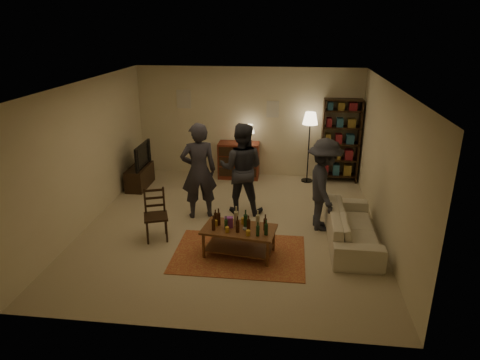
% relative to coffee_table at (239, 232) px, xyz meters
% --- Properties ---
extents(floor, '(6.00, 6.00, 0.00)m').
position_rel_coffee_table_xyz_m(floor, '(-0.27, 1.05, -0.43)').
color(floor, '#C6B793').
rests_on(floor, ground).
extents(room_shell, '(6.00, 6.00, 6.00)m').
position_rel_coffee_table_xyz_m(room_shell, '(-0.92, 4.03, 1.39)').
color(room_shell, beige).
rests_on(room_shell, ground).
extents(rug, '(2.20, 1.50, 0.01)m').
position_rel_coffee_table_xyz_m(rug, '(0.00, -0.00, -0.42)').
color(rug, maroon).
rests_on(rug, ground).
extents(coffee_table, '(1.27, 0.81, 0.83)m').
position_rel_coffee_table_xyz_m(coffee_table, '(0.00, 0.00, 0.00)').
color(coffee_table, brown).
rests_on(coffee_table, ground).
extents(dining_chair, '(0.53, 0.53, 0.95)m').
position_rel_coffee_table_xyz_m(dining_chair, '(-1.56, 0.42, 0.07)').
color(dining_chair, black).
rests_on(dining_chair, ground).
extents(tv_stand, '(0.40, 1.00, 1.06)m').
position_rel_coffee_table_xyz_m(tv_stand, '(-2.71, 2.85, -0.04)').
color(tv_stand, black).
rests_on(tv_stand, ground).
extents(dresser, '(1.00, 0.50, 1.36)m').
position_rel_coffee_table_xyz_m(dresser, '(-0.46, 3.76, 0.05)').
color(dresser, maroon).
rests_on(dresser, ground).
extents(bookshelf, '(0.90, 0.34, 2.02)m').
position_rel_coffee_table_xyz_m(bookshelf, '(1.98, 3.83, 0.61)').
color(bookshelf, black).
rests_on(bookshelf, ground).
extents(floor_lamp, '(0.36, 0.36, 1.71)m').
position_rel_coffee_table_xyz_m(floor_lamp, '(1.23, 3.70, 1.02)').
color(floor_lamp, black).
rests_on(floor_lamp, ground).
extents(sofa, '(0.81, 2.08, 0.61)m').
position_rel_coffee_table_xyz_m(sofa, '(1.93, 0.65, -0.12)').
color(sofa, beige).
rests_on(sofa, ground).
extents(person_left, '(0.82, 0.67, 1.93)m').
position_rel_coffee_table_xyz_m(person_left, '(-0.96, 1.41, 0.54)').
color(person_left, '#28272E').
rests_on(person_left, ground).
extents(person_right, '(0.95, 0.77, 1.87)m').
position_rel_coffee_table_xyz_m(person_right, '(-0.16, 1.74, 0.51)').
color(person_right, '#282930').
rests_on(person_right, ground).
extents(person_by_sofa, '(0.76, 1.19, 1.75)m').
position_rel_coffee_table_xyz_m(person_by_sofa, '(1.43, 1.17, 0.45)').
color(person_by_sofa, '#292A31').
rests_on(person_by_sofa, ground).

